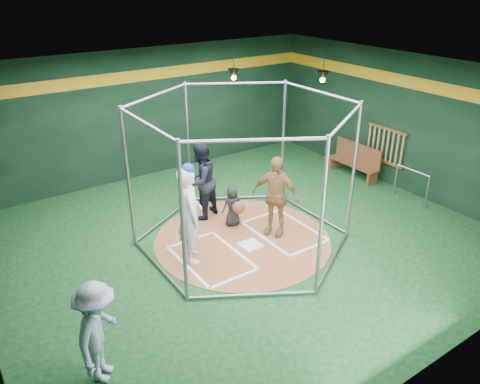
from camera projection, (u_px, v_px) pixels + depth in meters
room_shell at (243, 164)px, 9.39m from camera, size 10.10×9.10×3.53m
clay_disc at (243, 239)px, 10.13m from camera, size 3.80×3.80×0.01m
home_plate at (251, 245)px, 9.91m from camera, size 0.43×0.43×0.01m
batter_box_left at (211, 258)px, 9.46m from camera, size 1.17×1.77×0.01m
batter_box_right at (284, 231)px, 10.43m from camera, size 1.17×1.77×0.01m
batting_cage at (243, 176)px, 9.50m from camera, size 4.05×4.67×3.00m
bat_rack at (385, 145)px, 12.51m from camera, size 0.07×1.25×0.98m
pendant_lamp_near at (234, 73)px, 12.77m from camera, size 0.34×0.34×0.90m
pendant_lamp_far at (323, 76)px, 12.50m from camera, size 0.34×0.34×0.90m
batter_figure at (190, 214)px, 9.02m from camera, size 0.69×0.84×2.06m
visitor_leopard at (275, 196)px, 10.01m from camera, size 0.92×1.13×1.80m
catcher_figure at (233, 206)px, 10.48m from camera, size 0.51×0.58×0.95m
umpire at (201, 181)px, 10.67m from camera, size 1.09×0.97×1.84m
bystander_blue at (98, 332)px, 6.39m from camera, size 1.10×1.17×1.59m
dugout_bench at (355, 160)px, 13.12m from camera, size 0.37×1.61×0.94m
steel_railing at (412, 180)px, 11.61m from camera, size 0.05×0.99×0.85m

